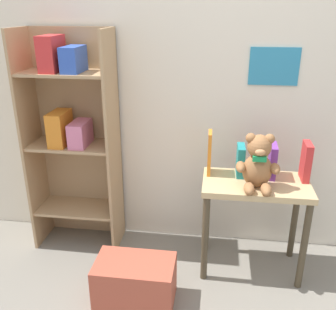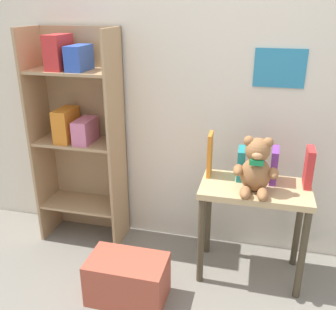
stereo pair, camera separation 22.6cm
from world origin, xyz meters
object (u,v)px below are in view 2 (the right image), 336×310
at_px(display_table, 254,203).
at_px(storage_bin, 128,279).
at_px(teddy_bear, 256,168).
at_px(book_standing_orange, 210,154).
at_px(bookshelf_side, 79,127).
at_px(book_standing_teal, 241,163).
at_px(book_standing_red, 309,167).
at_px(book_standing_purple, 274,165).

relative_size(display_table, storage_bin, 1.42).
relative_size(teddy_bear, storage_bin, 0.72).
bearing_deg(book_standing_orange, bookshelf_side, 173.69).
xyz_separation_m(book_standing_teal, book_standing_red, (0.38, -0.01, 0.02)).
xyz_separation_m(book_standing_purple, book_standing_red, (0.19, -0.01, 0.01)).
height_order(display_table, storage_bin, display_table).
distance_m(book_standing_orange, book_standing_teal, 0.19).
xyz_separation_m(bookshelf_side, book_standing_teal, (1.08, -0.08, -0.12)).
relative_size(display_table, book_standing_teal, 3.35).
relative_size(book_standing_teal, book_standing_red, 0.82).
xyz_separation_m(bookshelf_side, book_standing_orange, (0.89, -0.08, -0.08)).
bearing_deg(display_table, storage_bin, -149.16).
xyz_separation_m(display_table, book_standing_teal, (-0.09, 0.09, 0.20)).
relative_size(bookshelf_side, book_standing_red, 6.38).
relative_size(teddy_bear, book_standing_red, 1.40).
height_order(bookshelf_side, storage_bin, bookshelf_side).
distance_m(book_standing_orange, storage_bin, 0.86).
height_order(bookshelf_side, teddy_bear, bookshelf_side).
bearing_deg(storage_bin, book_standing_teal, 40.73).
height_order(teddy_bear, storage_bin, teddy_bear).
height_order(display_table, book_standing_teal, book_standing_teal).
relative_size(book_standing_purple, storage_bin, 0.46).
bearing_deg(display_table, book_standing_orange, 161.50).
distance_m(display_table, teddy_bear, 0.26).
bearing_deg(book_standing_teal, display_table, -45.24).
distance_m(book_standing_teal, book_standing_purple, 0.19).
distance_m(display_table, book_standing_teal, 0.24).
bearing_deg(display_table, teddy_bear, -96.99).
height_order(teddy_bear, book_standing_orange, teddy_bear).
bearing_deg(storage_bin, bookshelf_side, 132.21).
bearing_deg(book_standing_purple, book_standing_teal, -177.22).
height_order(book_standing_teal, book_standing_purple, book_standing_purple).
distance_m(teddy_bear, book_standing_red, 0.33).
height_order(book_standing_teal, storage_bin, book_standing_teal).
xyz_separation_m(display_table, book_standing_purple, (0.09, 0.09, 0.21)).
xyz_separation_m(book_standing_orange, book_standing_teal, (0.19, -0.00, -0.04)).
distance_m(display_table, book_standing_purple, 0.25).
xyz_separation_m(bookshelf_side, book_standing_purple, (1.26, -0.08, -0.12)).
relative_size(book_standing_purple, book_standing_red, 0.89).
relative_size(display_table, teddy_bear, 1.97).
bearing_deg(book_standing_orange, book_standing_red, -2.69).
distance_m(book_standing_teal, storage_bin, 0.93).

